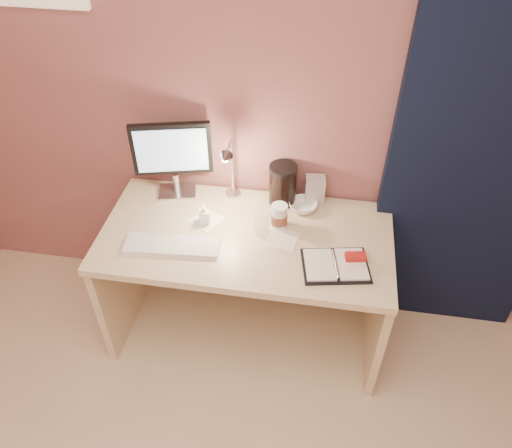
# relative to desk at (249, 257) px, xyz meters

# --- Properties ---
(room) EXTENTS (3.50, 3.50, 3.50)m
(room) POSITION_rel_desk_xyz_m (0.95, 0.24, 0.63)
(room) COLOR #C6B28E
(room) RESTS_ON ground
(desk) EXTENTS (1.40, 0.70, 0.73)m
(desk) POSITION_rel_desk_xyz_m (0.00, 0.00, 0.00)
(desk) COLOR beige
(desk) RESTS_ON ground
(monitor) EXTENTS (0.39, 0.18, 0.42)m
(monitor) POSITION_rel_desk_xyz_m (-0.41, 0.19, 0.48)
(monitor) COLOR silver
(monitor) RESTS_ON desk
(keyboard) EXTENTS (0.45, 0.17, 0.02)m
(keyboard) POSITION_rel_desk_xyz_m (-0.33, -0.21, 0.23)
(keyboard) COLOR silver
(keyboard) RESTS_ON desk
(planner) EXTENTS (0.33, 0.27, 0.05)m
(planner) POSITION_rel_desk_xyz_m (0.44, -0.22, 0.24)
(planner) COLOR black
(planner) RESTS_ON desk
(paper_b) EXTENTS (0.16, 0.16, 0.00)m
(paper_b) POSITION_rel_desk_xyz_m (0.18, -0.08, 0.23)
(paper_b) COLOR white
(paper_b) RESTS_ON desk
(paper_c) EXTENTS (0.19, 0.19, 0.00)m
(paper_c) POSITION_rel_desk_xyz_m (-0.21, -0.00, 0.23)
(paper_c) COLOR white
(paper_c) RESTS_ON desk
(coffee_cup) EXTENTS (0.08, 0.08, 0.13)m
(coffee_cup) POSITION_rel_desk_xyz_m (0.15, 0.01, 0.29)
(coffee_cup) COLOR silver
(coffee_cup) RESTS_ON desk
(clear_cup) EXTENTS (0.07, 0.07, 0.13)m
(clear_cup) POSITION_rel_desk_xyz_m (0.07, -0.04, 0.29)
(clear_cup) COLOR white
(clear_cup) RESTS_ON desk
(bowl) EXTENTS (0.18, 0.18, 0.04)m
(bowl) POSITION_rel_desk_xyz_m (0.25, 0.16, 0.25)
(bowl) COLOR silver
(bowl) RESTS_ON desk
(lotion_bottle) EXTENTS (0.06, 0.06, 0.11)m
(lotion_bottle) POSITION_rel_desk_xyz_m (-0.21, -0.02, 0.28)
(lotion_bottle) COLOR silver
(lotion_bottle) RESTS_ON desk
(dark_jar) EXTENTS (0.14, 0.14, 0.19)m
(dark_jar) POSITION_rel_desk_xyz_m (0.14, 0.21, 0.32)
(dark_jar) COLOR black
(dark_jar) RESTS_ON desk
(product_box) EXTENTS (0.11, 0.09, 0.15)m
(product_box) POSITION_rel_desk_xyz_m (0.30, 0.24, 0.30)
(product_box) COLOR #AFB0AC
(product_box) RESTS_ON desk
(desk_lamp) EXTENTS (0.08, 0.22, 0.36)m
(desk_lamp) POSITION_rel_desk_xyz_m (-0.12, 0.13, 0.45)
(desk_lamp) COLOR silver
(desk_lamp) RESTS_ON desk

